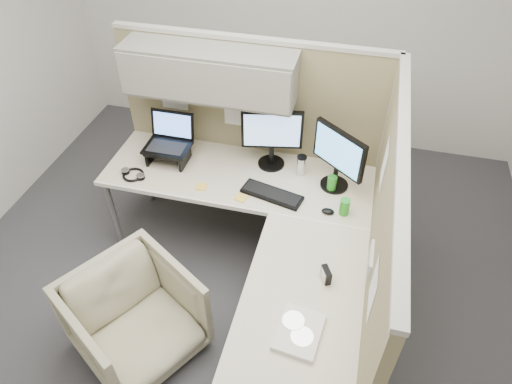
% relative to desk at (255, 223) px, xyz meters
% --- Properties ---
extents(ground, '(4.50, 4.50, 0.00)m').
position_rel_desk_xyz_m(ground, '(-0.12, -0.13, -0.69)').
color(ground, '#343439').
rests_on(ground, ground).
extents(partition_back, '(2.00, 0.36, 1.63)m').
position_rel_desk_xyz_m(partition_back, '(-0.34, 0.70, 0.41)').
color(partition_back, '#887E59').
rests_on(partition_back, ground).
extents(partition_right, '(0.07, 2.03, 1.63)m').
position_rel_desk_xyz_m(partition_right, '(0.78, -0.19, 0.13)').
color(partition_right, '#887E59').
rests_on(partition_right, ground).
extents(desk, '(2.00, 1.98, 0.73)m').
position_rel_desk_xyz_m(desk, '(0.00, 0.00, 0.00)').
color(desk, beige).
rests_on(desk, ground).
extents(office_chair, '(0.94, 0.95, 0.73)m').
position_rel_desk_xyz_m(office_chair, '(-0.62, -0.68, -0.32)').
color(office_chair, '#B8B492').
rests_on(office_chair, ground).
extents(monitor_left, '(0.44, 0.20, 0.47)m').
position_rel_desk_xyz_m(monitor_left, '(-0.02, 0.59, 0.32)').
color(monitor_left, black).
rests_on(monitor_left, desk).
extents(monitor_right, '(0.37, 0.30, 0.47)m').
position_rel_desk_xyz_m(monitor_right, '(0.47, 0.46, 0.32)').
color(monitor_right, black).
rests_on(monitor_right, desk).
extents(laptop_station, '(0.34, 0.29, 0.35)m').
position_rel_desk_xyz_m(laptop_station, '(-0.79, 0.47, 0.18)').
color(laptop_station, black).
rests_on(laptop_station, desk).
extents(keyboard, '(0.46, 0.24, 0.02)m').
position_rel_desk_xyz_m(keyboard, '(0.06, 0.24, 0.05)').
color(keyboard, black).
rests_on(keyboard, desk).
extents(mouse, '(0.09, 0.06, 0.03)m').
position_rel_desk_xyz_m(mouse, '(0.46, 0.17, 0.06)').
color(mouse, black).
rests_on(mouse, desk).
extents(travel_mug, '(0.07, 0.07, 0.16)m').
position_rel_desk_xyz_m(travel_mug, '(0.21, 0.53, 0.12)').
color(travel_mug, silver).
rests_on(travel_mug, desk).
extents(soda_can_green, '(0.07, 0.07, 0.12)m').
position_rel_desk_xyz_m(soda_can_green, '(0.56, 0.19, 0.10)').
color(soda_can_green, '#268C1E').
rests_on(soda_can_green, desk).
extents(soda_can_silver, '(0.07, 0.07, 0.12)m').
position_rel_desk_xyz_m(soda_can_silver, '(0.45, 0.40, 0.10)').
color(soda_can_silver, '#268C1E').
rests_on(soda_can_silver, desk).
extents(sticky_note_a, '(0.08, 0.08, 0.01)m').
position_rel_desk_xyz_m(sticky_note_a, '(-0.45, 0.21, 0.05)').
color(sticky_note_a, yellow).
rests_on(sticky_note_a, desk).
extents(sticky_note_b, '(0.09, 0.09, 0.01)m').
position_rel_desk_xyz_m(sticky_note_b, '(-0.14, 0.17, 0.05)').
color(sticky_note_b, yellow).
rests_on(sticky_note_b, desk).
extents(headphones, '(0.20, 0.19, 0.03)m').
position_rel_desk_xyz_m(headphones, '(-0.98, 0.20, 0.06)').
color(headphones, black).
rests_on(headphones, desk).
extents(paper_stack, '(0.25, 0.31, 0.03)m').
position_rel_desk_xyz_m(paper_stack, '(0.43, -0.77, 0.06)').
color(paper_stack, white).
rests_on(paper_stack, desk).
extents(desk_clock, '(0.07, 0.10, 0.09)m').
position_rel_desk_xyz_m(desk_clock, '(0.52, -0.39, 0.09)').
color(desk_clock, black).
rests_on(desk_clock, desk).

